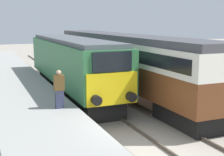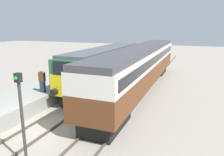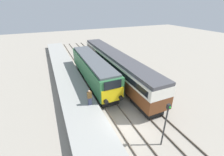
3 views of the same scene
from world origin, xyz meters
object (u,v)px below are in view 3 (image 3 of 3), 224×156
object	(u,v)px
person_on_platform	(90,98)
signal_post	(165,122)
passenger_carriage	(115,63)
locomotive	(93,69)

from	to	relation	value
person_on_platform	signal_post	world-z (taller)	signal_post
passenger_carriage	person_on_platform	size ratio (longest dim) A/B	12.03
passenger_carriage	person_on_platform	world-z (taller)	passenger_carriage
person_on_platform	signal_post	xyz separation A→B (m)	(4.03, -6.21, 0.52)
passenger_carriage	signal_post	distance (m)	12.69
locomotive	signal_post	bearing A→B (deg)	-82.27
locomotive	passenger_carriage	distance (m)	3.41
passenger_carriage	person_on_platform	distance (m)	8.58
passenger_carriage	signal_post	bearing A→B (deg)	-97.70
person_on_platform	signal_post	bearing A→B (deg)	-57.03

